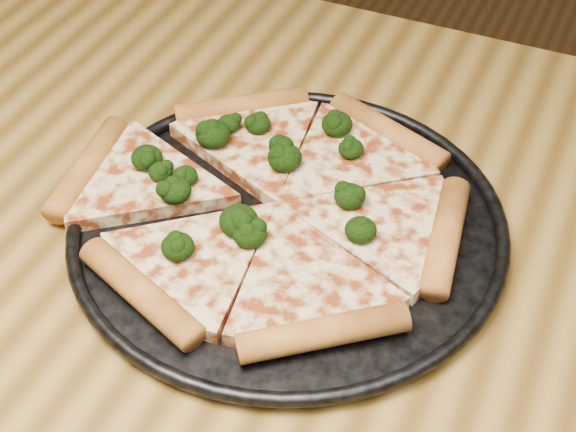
% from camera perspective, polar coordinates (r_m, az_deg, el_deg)
% --- Properties ---
extents(dining_table, '(1.20, 0.90, 0.75)m').
position_cam_1_polar(dining_table, '(0.70, -5.45, -11.22)').
color(dining_table, olive).
rests_on(dining_table, ground).
extents(pizza_pan, '(0.34, 0.34, 0.02)m').
position_cam_1_polar(pizza_pan, '(0.68, 0.00, -0.51)').
color(pizza_pan, black).
rests_on(pizza_pan, dining_table).
extents(pizza, '(0.33, 0.31, 0.02)m').
position_cam_1_polar(pizza, '(0.68, -1.15, 0.88)').
color(pizza, '#E2C18A').
rests_on(pizza, pizza_pan).
extents(broccoli_florets, '(0.22, 0.21, 0.02)m').
position_cam_1_polar(broccoli_florets, '(0.69, -2.53, 2.76)').
color(broccoli_florets, black).
rests_on(broccoli_florets, pizza).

